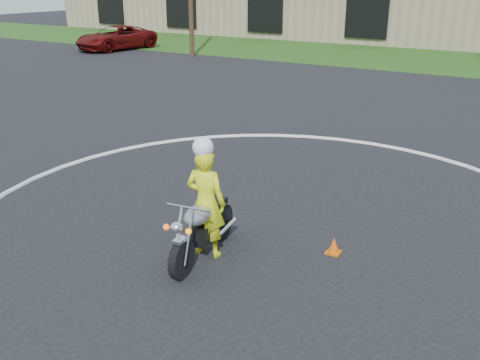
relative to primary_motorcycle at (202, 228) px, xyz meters
The scene contains 6 objects.
ground 1.24m from the primary_motorcycle, 73.01° to the right, with size 120.00×120.00×0.00m, color black.
grass_strip 25.94m from the primary_motorcycle, 89.28° to the left, with size 120.00×10.00×0.02m, color #1E4714.
course_markings 4.16m from the primary_motorcycle, 52.82° to the left, with size 19.05×19.05×0.12m.
primary_motorcycle is the anchor object (origin of this frame).
rider_primary_grp 0.49m from the primary_motorcycle, 93.80° to the left, with size 0.76×0.55×2.12m.
pickup_grp 29.20m from the primary_motorcycle, 136.17° to the left, with size 3.32×5.82×1.53m.
Camera 1 is at (4.41, -5.54, 4.49)m, focal length 40.00 mm.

